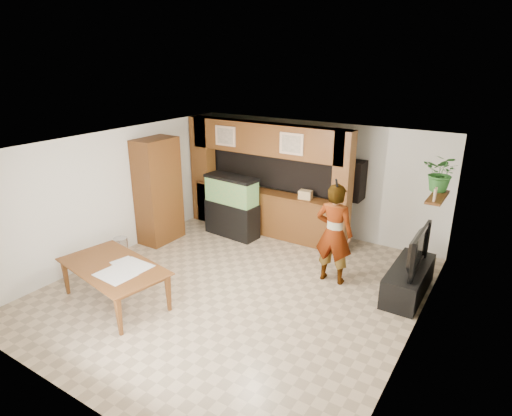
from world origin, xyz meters
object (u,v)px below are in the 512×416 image
Objects in this scene: television at (413,249)px; person at (334,234)px; dining_table at (113,285)px; pantry_cabinet at (158,191)px; aquarium at (232,207)px.

television is 1.36m from person.
television is 0.65× the size of person.
person is 0.97× the size of dining_table.
television is 5.12m from dining_table.
person is at bearing 4.59° from pantry_cabinet.
pantry_cabinet reaches higher than dining_table.
person is at bearing 54.26° from dining_table.
pantry_cabinet is 1.23× the size of person.
dining_table is at bearing -84.88° from aquarium.
aquarium is 3.49m from dining_table.
aquarium is 0.75× the size of person.
pantry_cabinet is 1.69m from aquarium.
aquarium is at bearing 100.49° from dining_table.
television reaches higher than dining_table.
dining_table is (-4.12, -2.98, -0.53)m from television.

